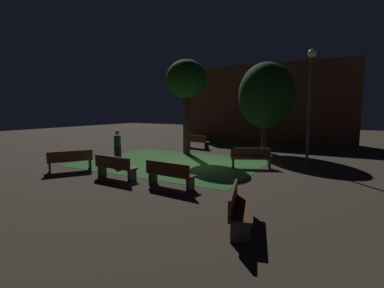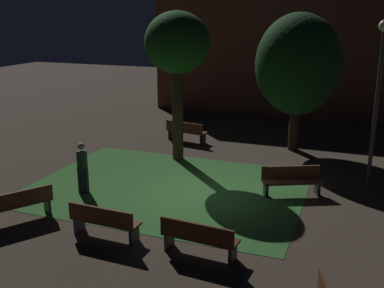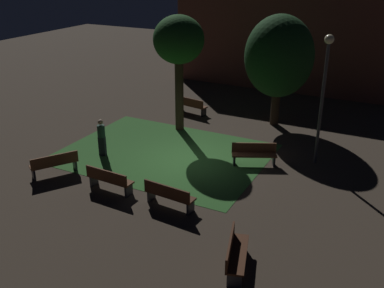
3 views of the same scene
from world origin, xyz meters
TOP-DOWN VIEW (x-y plane):
  - ground_plane at (0.00, 0.00)m, footprint 60.00×60.00m
  - grass_lawn at (-1.17, 0.11)m, footprint 8.53×6.45m
  - bench_lawn_edge at (-1.24, -3.63)m, footprint 1.82×0.56m
  - bench_back_row at (1.23, -3.63)m, footprint 1.83×0.62m
  - bench_front_left at (-2.59, 5.37)m, footprint 1.86×0.79m
  - bench_front_right at (-3.92, -3.53)m, footprint 1.37×1.78m
  - bench_near_trees at (2.62, 0.88)m, footprint 1.83×1.21m
  - tree_left_canopy at (-1.98, 3.00)m, footprint 2.35×2.35m
  - tree_tall_center at (1.93, 5.80)m, footprint 3.31×3.31m
  - lamp_post_path_center at (4.82, 2.15)m, footprint 0.36×0.36m
  - pedestrian at (-3.41, -1.22)m, footprint 0.32×0.32m
  - building_wall_backdrop at (0.15, 12.00)m, footprint 13.84×0.80m

SIDE VIEW (x-z plane):
  - ground_plane at x=0.00m, z-range 0.00..0.00m
  - grass_lawn at x=-1.17m, z-range 0.00..0.01m
  - bench_lawn_edge at x=-1.24m, z-range 0.04..0.92m
  - bench_back_row at x=1.23m, z-range 0.04..0.92m
  - bench_front_left at x=-2.59m, z-range 0.04..0.92m
  - bench_front_right at x=-3.92m, z-range 0.04..0.92m
  - bench_near_trees at x=2.62m, z-range 0.04..0.92m
  - pedestrian at x=-3.41m, z-range 0.05..1.66m
  - building_wall_backdrop at x=0.15m, z-range 0.00..6.26m
  - tree_tall_center at x=1.93m, z-range 0.71..6.12m
  - lamp_post_path_center at x=4.82m, z-range 0.87..6.07m
  - tree_left_canopy at x=-1.98m, z-range 1.50..6.96m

